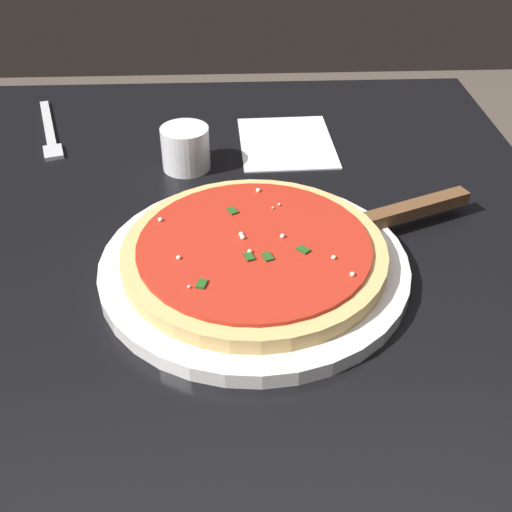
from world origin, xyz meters
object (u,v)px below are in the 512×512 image
(pizza, at_px, (256,252))
(pizza_server, at_px, (387,219))
(serving_plate, at_px, (256,266))
(napkin_folded_right, at_px, (288,142))
(cup_small_sauce, at_px, (187,148))
(fork, at_px, (51,132))

(pizza, xyz_separation_m, pizza_server, (0.06, -0.14, -0.00))
(serving_plate, relative_size, pizza, 1.18)
(serving_plate, distance_m, pizza, 0.02)
(pizza, distance_m, napkin_folded_right, 0.28)
(pizza, distance_m, cup_small_sauce, 0.23)
(serving_plate, xyz_separation_m, pizza, (-0.00, 0.00, 0.02))
(napkin_folded_right, bearing_deg, serving_plate, 168.74)
(pizza_server, bearing_deg, serving_plate, 112.69)
(pizza_server, bearing_deg, napkin_folded_right, 21.48)
(pizza, relative_size, napkin_folded_right, 1.66)
(napkin_folded_right, distance_m, fork, 0.33)
(cup_small_sauce, bearing_deg, pizza, -160.64)
(serving_plate, height_order, cup_small_sauce, cup_small_sauce)
(serving_plate, xyz_separation_m, fork, (0.32, 0.27, -0.01))
(serving_plate, distance_m, fork, 0.42)
(napkin_folded_right, height_order, fork, fork)
(cup_small_sauce, relative_size, napkin_folded_right, 0.39)
(pizza, xyz_separation_m, fork, (0.32, 0.27, -0.02))
(serving_plate, relative_size, cup_small_sauce, 5.06)
(pizza, bearing_deg, fork, 40.14)
(cup_small_sauce, height_order, fork, cup_small_sauce)
(napkin_folded_right, bearing_deg, pizza, 168.74)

